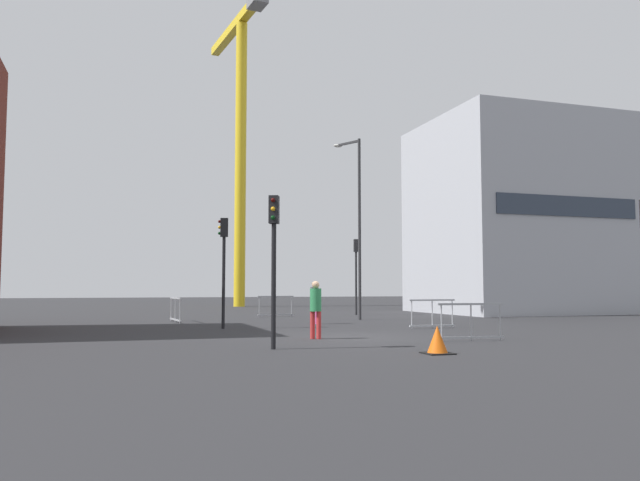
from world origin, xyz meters
name	(u,v)px	position (x,y,z in m)	size (l,w,h in m)	color
ground	(352,337)	(0.00, 0.00, 0.00)	(160.00, 160.00, 0.00)	#28282B
office_block	(515,218)	(16.29, 14.74, 5.80)	(10.69, 9.70, 11.60)	#A8AAB2
construction_crane	(240,118)	(2.39, 31.82, 15.26)	(2.56, 12.91, 24.12)	yellow
streetlamp_tall	(357,215)	(3.96, 9.74, 4.98)	(0.94, 1.43, 8.65)	#2D2D30
traffic_light_verge	(356,264)	(5.78, 14.61, 2.81)	(0.29, 0.39, 4.21)	#232326
traffic_light_near	(224,254)	(-3.12, 5.23, 2.76)	(0.38, 0.27, 4.12)	black
traffic_light_far	(274,245)	(-3.18, -2.94, 2.58)	(0.33, 0.39, 3.83)	black
pedestrian_walking	(316,305)	(-1.25, -0.27, 1.00)	(0.34, 0.34, 1.72)	red
pedestrian_waiting	(314,299)	(0.99, 7.04, 1.03)	(0.34, 0.34, 1.77)	#D14C8C
safety_barrier_left_run	(276,306)	(1.01, 13.91, 0.56)	(1.98, 0.29, 1.08)	#9EA0A5
safety_barrier_front	(175,309)	(-4.41, 10.36, 0.56)	(0.26, 2.53, 1.08)	#B2B5BA
safety_barrier_right_run	(432,313)	(4.37, 3.05, 0.56)	(1.93, 0.14, 1.08)	#B2B5BA
safety_barrier_rear	(471,321)	(2.77, -2.32, 0.56)	(2.00, 0.27, 1.08)	#9EA0A5
traffic_cone_by_barrier	(437,341)	(0.16, -5.16, 0.30)	(0.64, 0.64, 0.65)	black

